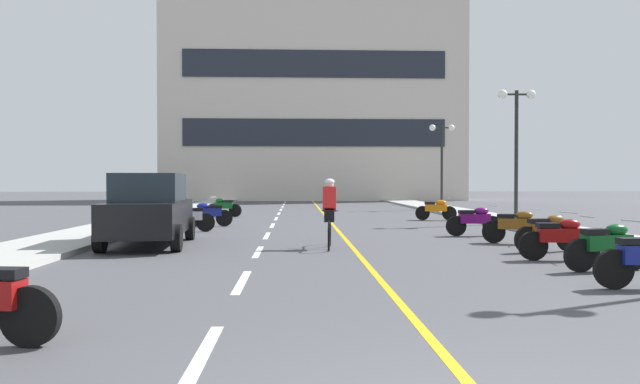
{
  "coord_description": "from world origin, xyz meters",
  "views": [
    {
      "loc": [
        -1.13,
        -3.37,
        1.61
      ],
      "look_at": [
        -0.27,
        17.62,
        1.24
      ],
      "focal_mm": 32.68,
      "sensor_mm": 36.0,
      "label": 1
    }
  ],
  "objects_px": {
    "motorcycle_4": "(548,231)",
    "motorcycle_7": "(188,217)",
    "motorcycle_3": "(560,237)",
    "motorcycle_9": "(436,209)",
    "street_lamp_mid": "(516,125)",
    "motorcycle_5": "(516,226)",
    "cyclist_rider": "(329,212)",
    "parked_car_near": "(149,209)",
    "motorcycle_2": "(607,245)",
    "motorcycle_6": "(475,220)",
    "motorcycle_10": "(224,206)",
    "motorcycle_8": "(208,214)",
    "street_lamp_far": "(442,146)"
  },
  "relations": [
    {
      "from": "motorcycle_4",
      "to": "motorcycle_7",
      "type": "distance_m",
      "value": 10.89
    },
    {
      "from": "motorcycle_7",
      "to": "motorcycle_3",
      "type": "bearing_deg",
      "value": -38.74
    },
    {
      "from": "motorcycle_4",
      "to": "motorcycle_9",
      "type": "xyz_separation_m",
      "value": [
        0.06,
        10.91,
        0.0
      ]
    },
    {
      "from": "street_lamp_mid",
      "to": "motorcycle_5",
      "type": "bearing_deg",
      "value": -110.92
    },
    {
      "from": "motorcycle_9",
      "to": "cyclist_rider",
      "type": "distance_m",
      "value": 11.14
    },
    {
      "from": "motorcycle_5",
      "to": "motorcycle_7",
      "type": "distance_m",
      "value": 10.01
    },
    {
      "from": "street_lamp_mid",
      "to": "parked_car_near",
      "type": "relative_size",
      "value": 1.16
    },
    {
      "from": "motorcycle_2",
      "to": "motorcycle_6",
      "type": "distance_m",
      "value": 6.78
    },
    {
      "from": "motorcycle_9",
      "to": "street_lamp_mid",
      "type": "bearing_deg",
      "value": -37.98
    },
    {
      "from": "motorcycle_2",
      "to": "motorcycle_10",
      "type": "xyz_separation_m",
      "value": [
        -8.94,
        16.67,
        0.0
      ]
    },
    {
      "from": "motorcycle_2",
      "to": "motorcycle_4",
      "type": "distance_m",
      "value": 2.85
    },
    {
      "from": "parked_car_near",
      "to": "motorcycle_7",
      "type": "relative_size",
      "value": 2.54
    },
    {
      "from": "parked_car_near",
      "to": "cyclist_rider",
      "type": "bearing_deg",
      "value": -9.25
    },
    {
      "from": "parked_car_near",
      "to": "motorcycle_5",
      "type": "relative_size",
      "value": 2.62
    },
    {
      "from": "motorcycle_3",
      "to": "motorcycle_7",
      "type": "xyz_separation_m",
      "value": [
        -8.89,
        7.13,
        0.0
      ]
    },
    {
      "from": "parked_car_near",
      "to": "motorcycle_7",
      "type": "bearing_deg",
      "value": 86.95
    },
    {
      "from": "motorcycle_2",
      "to": "motorcycle_5",
      "type": "height_order",
      "value": "same"
    },
    {
      "from": "motorcycle_5",
      "to": "motorcycle_10",
      "type": "height_order",
      "value": "same"
    },
    {
      "from": "cyclist_rider",
      "to": "motorcycle_5",
      "type": "bearing_deg",
      "value": 9.33
    },
    {
      "from": "motorcycle_4",
      "to": "motorcycle_10",
      "type": "distance_m",
      "value": 16.55
    },
    {
      "from": "street_lamp_mid",
      "to": "cyclist_rider",
      "type": "relative_size",
      "value": 2.84
    },
    {
      "from": "motorcycle_6",
      "to": "motorcycle_9",
      "type": "xyz_separation_m",
      "value": [
        0.54,
        6.99,
        0.0
      ]
    },
    {
      "from": "street_lamp_mid",
      "to": "motorcycle_2",
      "type": "distance_m",
      "value": 12.52
    },
    {
      "from": "motorcycle_3",
      "to": "motorcycle_7",
      "type": "bearing_deg",
      "value": 141.26
    },
    {
      "from": "motorcycle_7",
      "to": "cyclist_rider",
      "type": "distance_m",
      "value": 6.41
    },
    {
      "from": "parked_car_near",
      "to": "motorcycle_6",
      "type": "height_order",
      "value": "parked_car_near"
    },
    {
      "from": "motorcycle_10",
      "to": "motorcycle_6",
      "type": "bearing_deg",
      "value": -48.92
    },
    {
      "from": "motorcycle_4",
      "to": "motorcycle_8",
      "type": "distance_m",
      "value": 11.9
    },
    {
      "from": "parked_car_near",
      "to": "motorcycle_6",
      "type": "distance_m",
      "value": 9.27
    },
    {
      "from": "motorcycle_3",
      "to": "motorcycle_4",
      "type": "xyz_separation_m",
      "value": [
        0.37,
        1.42,
        0.0
      ]
    },
    {
      "from": "motorcycle_3",
      "to": "motorcycle_10",
      "type": "distance_m",
      "value": 17.56
    },
    {
      "from": "motorcycle_3",
      "to": "street_lamp_mid",
      "type": "bearing_deg",
      "value": 73.62
    },
    {
      "from": "motorcycle_5",
      "to": "motorcycle_8",
      "type": "xyz_separation_m",
      "value": [
        -8.87,
        6.08,
        0.0
      ]
    },
    {
      "from": "motorcycle_4",
      "to": "motorcycle_9",
      "type": "bearing_deg",
      "value": 89.71
    },
    {
      "from": "street_lamp_far",
      "to": "parked_car_near",
      "type": "xyz_separation_m",
      "value": [
        -12.04,
        -18.21,
        -2.72
      ]
    },
    {
      "from": "street_lamp_mid",
      "to": "parked_car_near",
      "type": "bearing_deg",
      "value": -149.4
    },
    {
      "from": "motorcycle_10",
      "to": "street_lamp_mid",
      "type": "bearing_deg",
      "value": -22.74
    },
    {
      "from": "motorcycle_4",
      "to": "motorcycle_6",
      "type": "relative_size",
      "value": 0.99
    },
    {
      "from": "motorcycle_5",
      "to": "motorcycle_7",
      "type": "xyz_separation_m",
      "value": [
        -9.2,
        3.93,
        0.0
      ]
    },
    {
      "from": "parked_car_near",
      "to": "motorcycle_2",
      "type": "xyz_separation_m",
      "value": [
        9.3,
        -4.56,
        -0.44
      ]
    },
    {
      "from": "motorcycle_6",
      "to": "motorcycle_10",
      "type": "xyz_separation_m",
      "value": [
        -8.63,
        9.9,
        0.0
      ]
    },
    {
      "from": "motorcycle_3",
      "to": "motorcycle_5",
      "type": "bearing_deg",
      "value": 84.41
    },
    {
      "from": "motorcycle_5",
      "to": "cyclist_rider",
      "type": "height_order",
      "value": "cyclist_rider"
    },
    {
      "from": "cyclist_rider",
      "to": "street_lamp_mid",
      "type": "bearing_deg",
      "value": 46.03
    },
    {
      "from": "motorcycle_3",
      "to": "motorcycle_4",
      "type": "relative_size",
      "value": 1.01
    },
    {
      "from": "street_lamp_mid",
      "to": "motorcycle_4",
      "type": "bearing_deg",
      "value": -106.62
    },
    {
      "from": "motorcycle_3",
      "to": "motorcycle_4",
      "type": "bearing_deg",
      "value": 75.17
    },
    {
      "from": "motorcycle_5",
      "to": "motorcycle_9",
      "type": "relative_size",
      "value": 0.98
    },
    {
      "from": "parked_car_near",
      "to": "motorcycle_5",
      "type": "bearing_deg",
      "value": 0.45
    },
    {
      "from": "parked_car_near",
      "to": "motorcycle_3",
      "type": "height_order",
      "value": "parked_car_near"
    }
  ]
}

